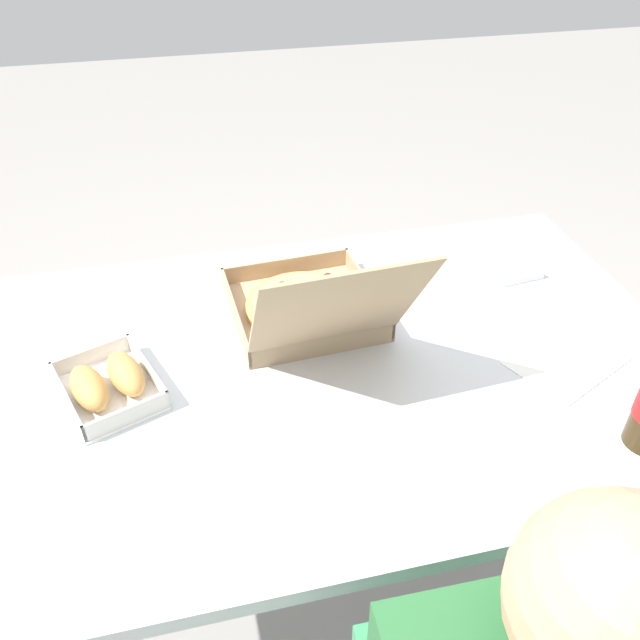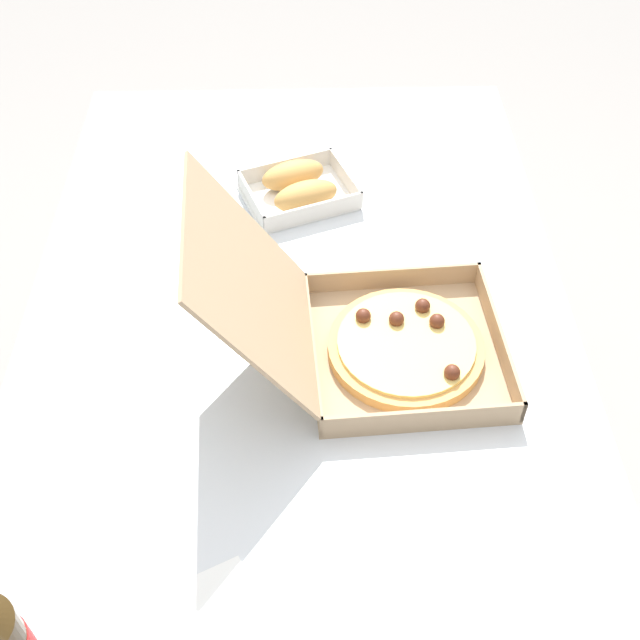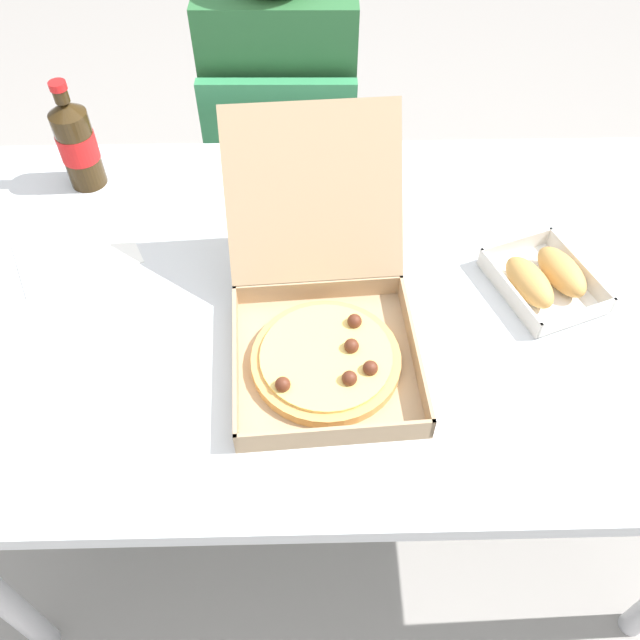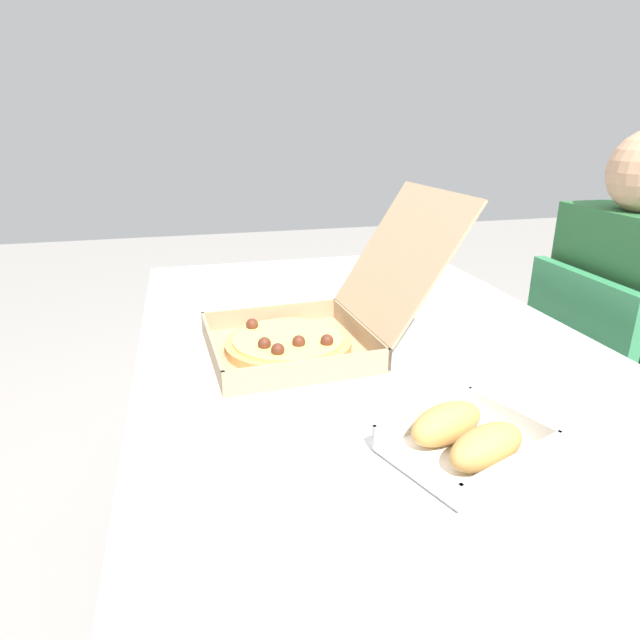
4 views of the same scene
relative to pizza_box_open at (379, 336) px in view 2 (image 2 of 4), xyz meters
name	(u,v)px [view 2 (image 2 of 4)]	position (x,y,z in m)	size (l,w,h in m)	color
ground_plane	(305,560)	(0.04, 0.12, -0.80)	(10.00, 10.00, 0.00)	gray
dining_table	(300,370)	(0.04, 0.12, -0.12)	(1.46, 0.88, 0.75)	silver
pizza_box_open	(379,336)	(0.00, 0.00, 0.00)	(0.32, 0.47, 0.29)	tan
bread_side_box	(299,187)	(0.39, 0.12, -0.02)	(0.21, 0.23, 0.06)	white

